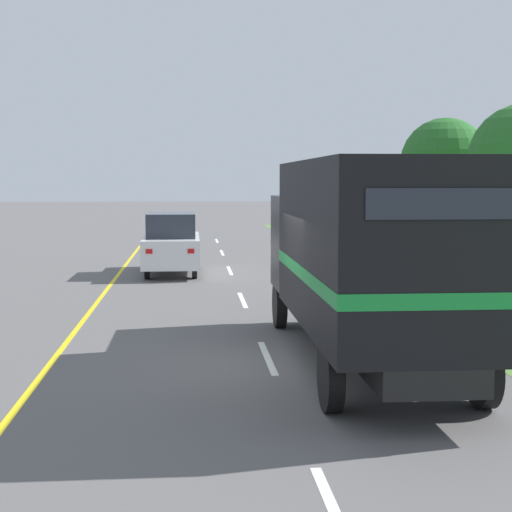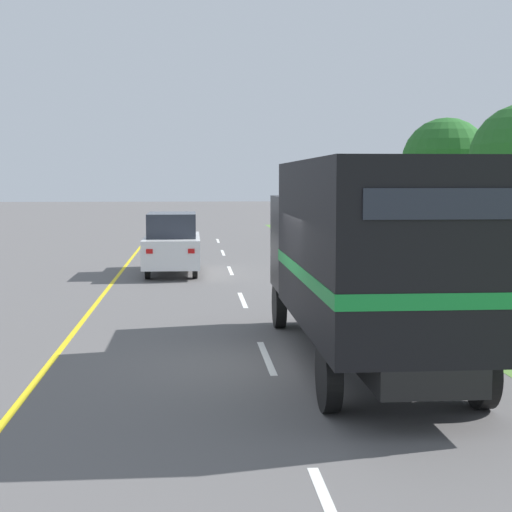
% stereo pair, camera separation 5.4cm
% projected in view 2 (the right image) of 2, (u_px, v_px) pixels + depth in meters
% --- Properties ---
extents(ground_plane, '(200.00, 200.00, 0.00)m').
position_uv_depth(ground_plane, '(270.00, 365.00, 13.12)').
color(ground_plane, '#5B5959').
extents(edge_line_yellow, '(0.12, 58.83, 0.01)m').
position_uv_depth(edge_line_yellow, '(115.00, 280.00, 24.33)').
color(edge_line_yellow, yellow).
rests_on(edge_line_yellow, ground).
extents(centre_dash_near, '(0.12, 2.60, 0.01)m').
position_uv_depth(centre_dash_near, '(266.00, 357.00, 13.69)').
color(centre_dash_near, white).
rests_on(centre_dash_near, ground).
extents(centre_dash_mid_a, '(0.12, 2.60, 0.01)m').
position_uv_depth(centre_dash_mid_a, '(243.00, 300.00, 20.24)').
color(centre_dash_mid_a, white).
rests_on(centre_dash_mid_a, ground).
extents(centre_dash_mid_b, '(0.12, 2.60, 0.01)m').
position_uv_depth(centre_dash_mid_b, '(230.00, 271.00, 26.78)').
color(centre_dash_mid_b, white).
rests_on(centre_dash_mid_b, ground).
extents(centre_dash_far, '(0.12, 2.60, 0.01)m').
position_uv_depth(centre_dash_far, '(223.00, 253.00, 33.33)').
color(centre_dash_far, white).
rests_on(centre_dash_far, ground).
extents(centre_dash_farthest, '(0.12, 2.60, 0.01)m').
position_uv_depth(centre_dash_farthest, '(218.00, 241.00, 39.88)').
color(centre_dash_farthest, white).
rests_on(centre_dash_farthest, ground).
extents(horse_trailer_truck, '(2.45, 8.10, 3.39)m').
position_uv_depth(horse_trailer_truck, '(367.00, 252.00, 12.81)').
color(horse_trailer_truck, black).
rests_on(horse_trailer_truck, ground).
extents(lead_car_white, '(1.80, 4.50, 2.02)m').
position_uv_depth(lead_car_white, '(172.00, 243.00, 25.83)').
color(lead_car_white, black).
rests_on(lead_car_white, ground).
extents(highway_sign, '(2.23, 0.09, 2.72)m').
position_uv_depth(highway_sign, '(506.00, 245.00, 17.44)').
color(highway_sign, '#9E9EA3').
rests_on(highway_sign, ground).
extents(roadside_tree_far, '(4.21, 4.21, 6.05)m').
position_uv_depth(roadside_tree_far, '(446.00, 162.00, 37.43)').
color(roadside_tree_far, '#4C3823').
rests_on(roadside_tree_far, ground).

